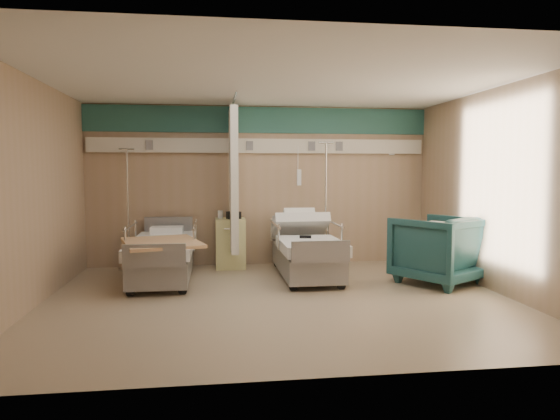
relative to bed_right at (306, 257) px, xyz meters
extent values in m
cube|color=gray|center=(-0.60, -1.30, -0.32)|extent=(6.00, 5.00, 0.00)
cube|color=tan|center=(-0.60, 1.20, 1.08)|extent=(6.00, 0.04, 2.80)
cube|color=tan|center=(-0.60, -3.80, 1.08)|extent=(6.00, 0.04, 2.80)
cube|color=tan|center=(-3.60, -1.30, 1.08)|extent=(0.04, 5.00, 2.80)
cube|color=tan|center=(2.40, -1.30, 1.08)|extent=(0.04, 5.00, 2.80)
cube|color=silver|center=(-0.60, -1.30, 2.48)|extent=(6.00, 5.00, 0.04)
cube|color=#296058|center=(-0.60, 1.18, 2.23)|extent=(6.00, 0.04, 0.45)
cube|color=beige|center=(-0.60, 1.15, 1.79)|extent=(5.88, 0.08, 0.25)
cylinder|color=silver|center=(-1.10, 0.30, 2.44)|extent=(0.03, 1.80, 0.03)
cube|color=silver|center=(-1.10, 0.65, 1.19)|extent=(0.12, 0.90, 2.35)
cube|color=#E4DF8E|center=(-1.15, 0.90, 0.11)|extent=(0.50, 0.48, 0.85)
imported|color=#1C4446|center=(1.85, -0.70, 0.19)|extent=(1.50, 1.51, 1.01)
cube|color=silver|center=(1.82, -0.76, 0.73)|extent=(0.84, 0.83, 0.07)
cylinder|color=silver|center=(0.50, 0.84, -0.30)|extent=(0.39, 0.39, 0.03)
cylinder|color=silver|center=(0.50, 0.84, 0.76)|extent=(0.03, 0.03, 2.15)
cylinder|color=silver|center=(0.50, 0.84, 1.83)|extent=(0.26, 0.03, 0.03)
cylinder|color=silver|center=(-2.85, 0.96, -0.30)|extent=(0.36, 0.36, 0.03)
cylinder|color=silver|center=(-2.85, 0.96, 0.70)|extent=(0.03, 0.03, 2.02)
cylinder|color=silver|center=(-2.85, 0.96, 1.71)|extent=(0.24, 0.03, 0.03)
cube|color=black|center=(-0.03, -0.11, 0.33)|extent=(0.19, 0.12, 0.04)
cube|color=tan|center=(-2.17, -0.46, 0.34)|extent=(1.29, 1.47, 0.04)
cube|color=black|center=(-1.09, 0.84, 0.60)|extent=(0.26, 0.21, 0.12)
cylinder|color=white|center=(-1.32, 0.98, 0.60)|extent=(0.10, 0.10, 0.13)
camera|label=1|loc=(-1.43, -7.61, 1.35)|focal=32.00mm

